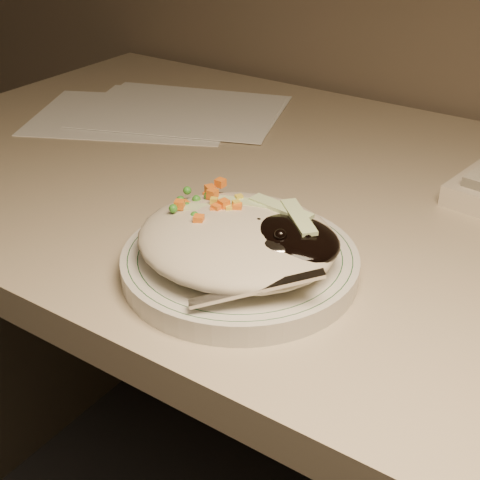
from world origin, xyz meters
The scene contains 5 objects.
desk centered at (0.00, 1.38, 0.54)m, with size 1.40×0.70×0.74m.
plate centered at (-0.05, 1.18, 0.75)m, with size 0.23×0.23×0.02m, color silver.
plate_rim centered at (-0.05, 1.18, 0.76)m, with size 0.22×0.22×0.00m.
meal centered at (-0.05, 1.18, 0.78)m, with size 0.20×0.19×0.05m.
papers centered at (-0.40, 1.49, 0.74)m, with size 0.41×0.38×0.00m.
Camera 1 is at (0.25, 0.73, 1.09)m, focal length 50.00 mm.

